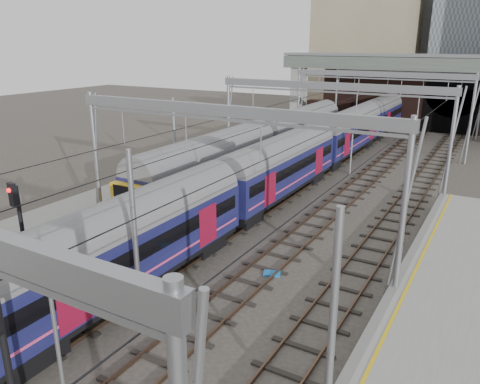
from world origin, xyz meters
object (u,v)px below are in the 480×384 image
Objects in this scene: train_main at (319,147)px; relay_cabinet at (14,266)px; train_second at (261,146)px; signal_near_left at (21,229)px; signal_near_centre at (6,370)px.

train_main is 24.70m from relay_cabinet.
relay_cabinet is (-5.72, -23.96, -1.79)m from train_main.
train_main reaches higher than relay_cabinet.
train_second is (-4.00, -2.54, 0.06)m from train_main.
signal_near_left is at bearing -88.19° from train_second.
relay_cabinet is (-2.43, 0.98, -2.72)m from signal_near_left.
relay_cabinet is (-1.72, -21.43, -1.85)m from train_second.
train_main is 30.85m from signal_near_centre.
train_main is 25.18m from signal_near_left.
signal_near_left is 9.19m from signal_near_centre.
train_second is at bearing -147.61° from train_main.
signal_near_centre is at bearing -57.79° from relay_cabinet.
train_second is 21.57m from relay_cabinet.
signal_near_centre is (3.97, -30.58, 0.91)m from train_main.
signal_near_centre is at bearing -30.09° from signal_near_left.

